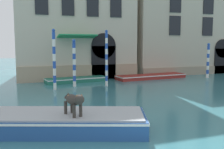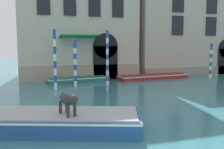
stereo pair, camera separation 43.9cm
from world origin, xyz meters
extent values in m
cube|color=tan|center=(2.19, 19.03, 0.68)|extent=(10.94, 0.16, 1.35)
cube|color=black|center=(4.27, 19.02, 1.52)|extent=(2.30, 0.14, 3.04)
cylinder|color=black|center=(4.27, 19.02, 3.04)|extent=(2.30, 0.14, 2.30)
cube|color=black|center=(-1.09, 19.04, 6.56)|extent=(1.07, 0.10, 1.86)
cube|color=black|center=(1.10, 19.04, 6.56)|extent=(1.07, 0.10, 1.86)
cube|color=black|center=(3.28, 19.04, 6.56)|extent=(1.07, 0.10, 1.86)
cube|color=black|center=(5.47, 19.04, 6.56)|extent=(1.07, 0.10, 1.86)
cube|color=#1E8C51|center=(1.70, 18.38, 3.88)|extent=(3.26, 1.40, 0.29)
cube|color=#B2A893|center=(15.81, 22.08, 6.04)|extent=(15.02, 6.00, 12.09)
cube|color=gray|center=(15.81, 19.03, 0.43)|extent=(15.02, 0.16, 0.85)
cube|color=black|center=(17.91, 19.02, 1.36)|extent=(2.01, 0.14, 2.72)
cylinder|color=black|center=(17.91, 19.02, 2.72)|extent=(2.01, 0.14, 2.01)
cube|color=black|center=(11.80, 19.04, 5.04)|extent=(1.27, 0.10, 1.91)
cube|color=black|center=(15.81, 19.04, 5.04)|extent=(1.27, 0.10, 1.91)
cube|color=black|center=(11.80, 19.04, 7.28)|extent=(1.27, 0.10, 1.91)
cube|color=black|center=(15.81, 19.04, 7.28)|extent=(1.27, 0.10, 1.91)
cube|color=#234C8C|center=(-2.16, 6.02, 0.31)|extent=(7.45, 4.60, 0.62)
cube|color=white|center=(-2.16, 6.02, 0.56)|extent=(7.49, 4.64, 0.08)
cube|color=#9EA3A8|center=(-2.16, 6.02, 0.65)|extent=(7.19, 4.35, 0.06)
cylinder|color=#332D28|center=(-1.19, 5.10, 0.92)|extent=(0.12, 0.12, 0.47)
cylinder|color=#332D28|center=(-1.44, 5.03, 0.92)|extent=(0.12, 0.12, 0.47)
cylinder|color=#332D28|center=(-1.37, 5.73, 0.92)|extent=(0.12, 0.12, 0.47)
cylinder|color=#332D28|center=(-1.62, 5.66, 0.92)|extent=(0.12, 0.12, 0.47)
ellipsoid|color=#332D28|center=(-1.41, 5.38, 1.25)|extent=(0.59, 0.93, 0.37)
ellipsoid|color=brown|center=(-1.44, 5.50, 1.35)|extent=(0.35, 0.44, 0.13)
sphere|color=#332D28|center=(-1.28, 4.92, 1.33)|extent=(0.35, 0.35, 0.35)
cone|color=brown|center=(-1.18, 4.95, 1.46)|extent=(0.10, 0.10, 0.14)
cone|color=brown|center=(-1.37, 4.90, 1.46)|extent=(0.10, 0.10, 0.14)
cylinder|color=#332D28|center=(-1.53, 5.84, 1.31)|extent=(0.16, 0.32, 0.25)
cube|color=#1E6651|center=(1.51, 17.98, 0.20)|extent=(5.36, 2.13, 0.40)
cube|color=white|center=(1.51, 17.98, 0.34)|extent=(5.39, 2.16, 0.08)
cube|color=#8C7251|center=(1.51, 17.98, 0.18)|extent=(2.98, 1.45, 0.36)
cube|color=maroon|center=(8.58, 17.86, 0.19)|extent=(6.98, 2.28, 0.38)
cube|color=white|center=(8.58, 17.86, 0.32)|extent=(7.01, 2.31, 0.08)
cube|color=#9EA3A8|center=(8.58, 17.86, 0.17)|extent=(3.87, 1.58, 0.34)
cylinder|color=white|center=(-0.75, 14.83, 0.25)|extent=(0.22, 0.22, 0.51)
cylinder|color=#234CAD|center=(-0.75, 14.83, 0.76)|extent=(0.22, 0.22, 0.51)
cylinder|color=white|center=(-0.75, 14.83, 1.27)|extent=(0.22, 0.22, 0.51)
cylinder|color=#234CAD|center=(-0.75, 14.83, 1.77)|extent=(0.22, 0.22, 0.51)
cylinder|color=white|center=(-0.75, 14.83, 2.28)|extent=(0.22, 0.22, 0.51)
cylinder|color=#234CAD|center=(-0.75, 14.83, 2.79)|extent=(0.22, 0.22, 0.51)
cylinder|color=white|center=(-0.75, 14.83, 3.29)|extent=(0.22, 0.22, 0.51)
cylinder|color=#234CAD|center=(-0.75, 14.83, 3.80)|extent=(0.22, 0.22, 0.51)
sphere|color=#234CAD|center=(-0.75, 14.83, 4.15)|extent=(0.23, 0.23, 0.23)
cylinder|color=white|center=(3.21, 15.10, 0.20)|extent=(0.20, 0.20, 0.41)
cylinder|color=#234CAD|center=(3.21, 15.10, 0.61)|extent=(0.20, 0.20, 0.41)
cylinder|color=white|center=(3.21, 15.10, 1.02)|extent=(0.20, 0.20, 0.41)
cylinder|color=#234CAD|center=(3.21, 15.10, 1.43)|extent=(0.20, 0.20, 0.41)
cylinder|color=white|center=(3.21, 15.10, 1.83)|extent=(0.20, 0.20, 0.41)
cylinder|color=#234CAD|center=(3.21, 15.10, 2.24)|extent=(0.20, 0.20, 0.41)
cylinder|color=white|center=(3.21, 15.10, 2.65)|extent=(0.20, 0.20, 0.41)
cylinder|color=#234CAD|center=(3.21, 15.10, 3.06)|extent=(0.20, 0.20, 0.41)
cylinder|color=white|center=(3.21, 15.10, 3.47)|extent=(0.20, 0.20, 0.41)
cylinder|color=#234CAD|center=(3.21, 15.10, 3.87)|extent=(0.20, 0.20, 0.41)
sphere|color=#234CAD|center=(3.21, 15.10, 4.16)|extent=(0.21, 0.21, 0.21)
cylinder|color=white|center=(13.92, 16.52, 0.19)|extent=(0.24, 0.24, 0.38)
cylinder|color=#234CAD|center=(13.92, 16.52, 0.57)|extent=(0.24, 0.24, 0.38)
cylinder|color=white|center=(13.92, 16.52, 0.96)|extent=(0.24, 0.24, 0.38)
cylinder|color=#234CAD|center=(13.92, 16.52, 1.34)|extent=(0.24, 0.24, 0.38)
cylinder|color=white|center=(13.92, 16.52, 1.72)|extent=(0.24, 0.24, 0.38)
cylinder|color=#234CAD|center=(13.92, 16.52, 2.11)|extent=(0.24, 0.24, 0.38)
cylinder|color=white|center=(13.92, 16.52, 2.49)|extent=(0.24, 0.24, 0.38)
cylinder|color=#234CAD|center=(13.92, 16.52, 2.87)|extent=(0.24, 0.24, 0.38)
sphere|color=#234CAD|center=(13.92, 16.52, 3.17)|extent=(0.26, 0.26, 0.26)
cylinder|color=white|center=(0.85, 15.72, 0.21)|extent=(0.23, 0.23, 0.42)
cylinder|color=#234CAD|center=(0.85, 15.72, 0.63)|extent=(0.23, 0.23, 0.42)
cylinder|color=white|center=(0.85, 15.72, 1.05)|extent=(0.23, 0.23, 0.42)
cylinder|color=#234CAD|center=(0.85, 15.72, 1.46)|extent=(0.23, 0.23, 0.42)
cylinder|color=white|center=(0.85, 15.72, 1.88)|extent=(0.23, 0.23, 0.42)
cylinder|color=#234CAD|center=(0.85, 15.72, 2.30)|extent=(0.23, 0.23, 0.42)
cylinder|color=white|center=(0.85, 15.72, 2.72)|extent=(0.23, 0.23, 0.42)
cylinder|color=#234CAD|center=(0.85, 15.72, 3.14)|extent=(0.23, 0.23, 0.42)
sphere|color=#234CAD|center=(0.85, 15.72, 3.45)|extent=(0.25, 0.25, 0.25)
camera|label=1|loc=(-3.25, -3.69, 3.23)|focal=42.00mm
camera|label=2|loc=(-2.83, -3.83, 3.23)|focal=42.00mm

